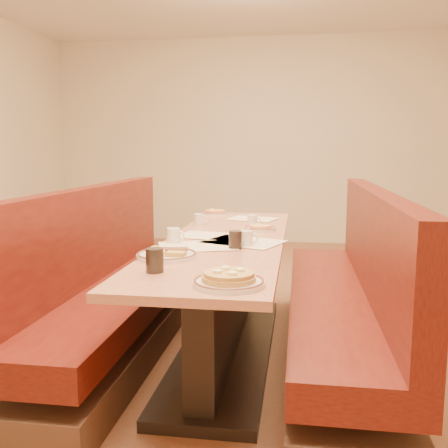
# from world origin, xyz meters

# --- Properties ---
(ground) EXTENTS (8.00, 8.00, 0.00)m
(ground) POSITION_xyz_m (0.00, 0.00, 0.00)
(ground) COLOR #9E6647
(ground) RESTS_ON ground
(room_envelope) EXTENTS (6.04, 8.04, 2.82)m
(room_envelope) POSITION_xyz_m (0.00, 0.00, 1.93)
(room_envelope) COLOR beige
(room_envelope) RESTS_ON ground
(diner_table) EXTENTS (0.70, 2.50, 0.75)m
(diner_table) POSITION_xyz_m (0.00, 0.00, 0.37)
(diner_table) COLOR black
(diner_table) RESTS_ON ground
(booth_left) EXTENTS (0.55, 2.50, 1.05)m
(booth_left) POSITION_xyz_m (-0.73, 0.00, 0.36)
(booth_left) COLOR #4C3326
(booth_left) RESTS_ON ground
(booth_right) EXTENTS (0.55, 2.50, 1.05)m
(booth_right) POSITION_xyz_m (0.73, 0.00, 0.36)
(booth_right) COLOR #4C3326
(booth_right) RESTS_ON ground
(placemat_near_left) EXTENTS (0.49, 0.43, 0.00)m
(placemat_near_left) POSITION_xyz_m (-0.12, -0.29, 0.75)
(placemat_near_left) COLOR #FFE7C7
(placemat_near_left) RESTS_ON diner_table
(placemat_near_right) EXTENTS (0.52, 0.46, 0.00)m
(placemat_near_right) POSITION_xyz_m (0.12, -0.12, 0.75)
(placemat_near_right) COLOR #FFE7C7
(placemat_near_right) RESTS_ON diner_table
(placemat_far_left) EXTENTS (0.41, 0.34, 0.00)m
(placemat_far_left) POSITION_xyz_m (-0.12, 0.05, 0.75)
(placemat_far_left) COLOR #FFE7C7
(placemat_far_left) RESTS_ON diner_table
(placemat_far_right) EXTENTS (0.41, 0.35, 0.00)m
(placemat_far_right) POSITION_xyz_m (0.08, 0.86, 0.75)
(placemat_far_right) COLOR #FFE7C7
(placemat_far_right) RESTS_ON diner_table
(pancake_plate) EXTENTS (0.29, 0.29, 0.07)m
(pancake_plate) POSITION_xyz_m (0.17, -1.06, 0.77)
(pancake_plate) COLOR silver
(pancake_plate) RESTS_ON diner_table
(eggs_plate) EXTENTS (0.30, 0.30, 0.06)m
(eggs_plate) POSITION_xyz_m (-0.22, -0.59, 0.77)
(eggs_plate) COLOR silver
(eggs_plate) RESTS_ON diner_table
(extra_plate_mid) EXTENTS (0.21, 0.21, 0.04)m
(extra_plate_mid) POSITION_xyz_m (0.18, 0.34, 0.76)
(extra_plate_mid) COLOR silver
(extra_plate_mid) RESTS_ON diner_table
(extra_plate_far) EXTENTS (0.23, 0.23, 0.05)m
(extra_plate_far) POSITION_xyz_m (-0.25, 1.10, 0.77)
(extra_plate_far) COLOR silver
(extra_plate_far) RESTS_ON diner_table
(coffee_mug_a) EXTENTS (0.11, 0.08, 0.09)m
(coffee_mug_a) POSITION_xyz_m (0.15, -0.22, 0.79)
(coffee_mug_a) COLOR silver
(coffee_mug_a) RESTS_ON diner_table
(coffee_mug_b) EXTENTS (0.11, 0.08, 0.09)m
(coffee_mug_b) POSITION_xyz_m (-0.28, -0.20, 0.79)
(coffee_mug_b) COLOR silver
(coffee_mug_b) RESTS_ON diner_table
(coffee_mug_c) EXTENTS (0.10, 0.07, 0.08)m
(coffee_mug_c) POSITION_xyz_m (0.12, 0.51, 0.79)
(coffee_mug_c) COLOR silver
(coffee_mug_c) RESTS_ON diner_table
(coffee_mug_d) EXTENTS (0.11, 0.07, 0.08)m
(coffee_mug_d) POSITION_xyz_m (-0.27, 0.51, 0.79)
(coffee_mug_d) COLOR silver
(coffee_mug_d) RESTS_ON diner_table
(soda_tumbler_near) EXTENTS (0.08, 0.08, 0.11)m
(soda_tumbler_near) POSITION_xyz_m (-0.19, -0.89, 0.80)
(soda_tumbler_near) COLOR black
(soda_tumbler_near) RESTS_ON diner_table
(soda_tumbler_mid) EXTENTS (0.07, 0.07, 0.10)m
(soda_tumbler_mid) POSITION_xyz_m (0.10, -0.32, 0.80)
(soda_tumbler_mid) COLOR black
(soda_tumbler_mid) RESTS_ON diner_table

